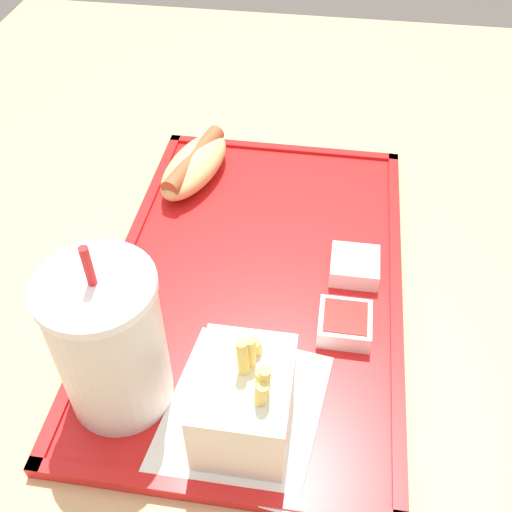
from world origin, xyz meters
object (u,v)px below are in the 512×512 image
object	(u,v)px
hot_dog_far	(195,165)
soda_cup	(110,343)
sauce_cup_ketchup	(345,323)
fries_carton	(245,401)
sauce_cup_mayo	(355,265)

from	to	relation	value
hot_dog_far	soda_cup	bearing A→B (deg)	-179.18
sauce_cup_ketchup	fries_carton	bearing A→B (deg)	145.91
soda_cup	sauce_cup_ketchup	size ratio (longest dim) A/B	3.54
soda_cup	sauce_cup_mayo	distance (m)	0.27
soda_cup	fries_carton	distance (m)	0.12
sauce_cup_mayo	sauce_cup_ketchup	world-z (taller)	same
soda_cup	fries_carton	size ratio (longest dim) A/B	1.66
hot_dog_far	fries_carton	world-z (taller)	fries_carton
hot_dog_far	sauce_cup_mayo	bearing A→B (deg)	-123.84
fries_carton	sauce_cup_ketchup	size ratio (longest dim) A/B	2.14
soda_cup	sauce_cup_mayo	world-z (taller)	soda_cup
fries_carton	sauce_cup_ketchup	xyz separation A→B (m)	(0.11, -0.08, -0.03)
soda_cup	sauce_cup_mayo	size ratio (longest dim) A/B	3.54
soda_cup	sauce_cup_mayo	bearing A→B (deg)	-48.05
fries_carton	sauce_cup_mayo	world-z (taller)	fries_carton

